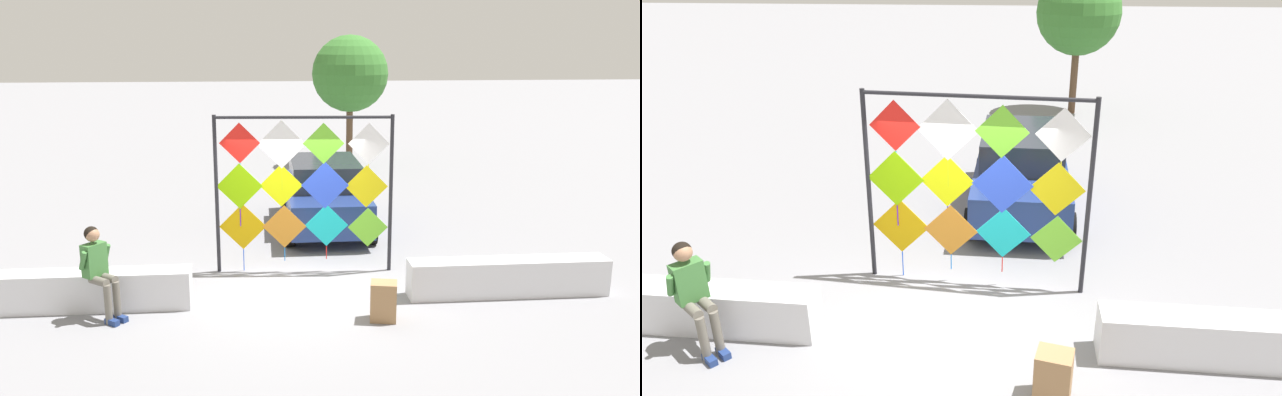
% 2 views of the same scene
% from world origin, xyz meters
% --- Properties ---
extents(ground, '(120.00, 120.00, 0.00)m').
position_xyz_m(ground, '(0.00, 0.00, 0.00)').
color(ground, gray).
extents(plaza_ledge_left, '(3.42, 0.48, 0.63)m').
position_xyz_m(plaza_ledge_left, '(-3.52, -0.59, 0.32)').
color(plaza_ledge_left, silver).
rests_on(plaza_ledge_left, ground).
extents(plaza_ledge_right, '(3.42, 0.48, 0.63)m').
position_xyz_m(plaza_ledge_right, '(3.52, -0.59, 0.32)').
color(plaza_ledge_right, silver).
rests_on(plaza_ledge_right, ground).
extents(kite_display_rack, '(3.27, 0.27, 2.95)m').
position_xyz_m(kite_display_rack, '(0.12, 0.94, 1.71)').
color(kite_display_rack, '#232328').
rests_on(kite_display_rack, ground).
extents(seated_vendor, '(0.71, 0.68, 1.48)m').
position_xyz_m(seated_vendor, '(-3.14, -1.01, 0.87)').
color(seated_vendor, '#666056').
rests_on(seated_vendor, ground).
extents(parked_car, '(1.94, 4.03, 1.57)m').
position_xyz_m(parked_car, '(0.81, 3.90, 0.79)').
color(parked_car, navy).
rests_on(parked_car, ground).
extents(cardboard_box_large, '(0.46, 0.40, 0.62)m').
position_xyz_m(cardboard_box_large, '(1.22, -1.44, 0.31)').
color(cardboard_box_large, '#9E754C').
rests_on(cardboard_box_large, ground).
extents(tree_broadleaf, '(2.58, 2.58, 4.42)m').
position_xyz_m(tree_broadleaf, '(2.47, 11.70, 3.16)').
color(tree_broadleaf, brown).
rests_on(tree_broadleaf, ground).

